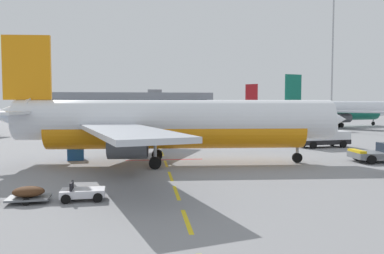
# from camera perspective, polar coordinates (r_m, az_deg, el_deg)

# --- Properties ---
(ground) EXTENTS (400.00, 400.00, 0.00)m
(ground) POSITION_cam_1_polar(r_m,az_deg,el_deg) (62.47, 15.52, -1.96)
(ground) COLOR gray
(apron_paint_markings) EXTENTS (8.00, 94.25, 0.01)m
(apron_paint_markings) POSITION_cam_1_polar(r_m,az_deg,el_deg) (54.40, -4.97, -2.64)
(apron_paint_markings) COLOR yellow
(apron_paint_markings) RESTS_ON ground
(airliner_foreground) EXTENTS (34.80, 34.56, 12.20)m
(airliner_foreground) POSITION_cam_1_polar(r_m,az_deg,el_deg) (36.68, -3.21, 0.56)
(airliner_foreground) COLOR white
(airliner_foreground) RESTS_ON ground
(airliner_mid_left) EXTENTS (35.46, 34.37, 12.68)m
(airliner_mid_left) POSITION_cam_1_polar(r_m,az_deg,el_deg) (102.70, 20.90, 2.34)
(airliner_mid_left) COLOR silver
(airliner_mid_left) RESTS_ON ground
(airliner_far_right) EXTENTS (26.97, 29.28, 11.63)m
(airliner_far_right) POSITION_cam_1_polar(r_m,az_deg,el_deg) (123.24, 3.95, 2.57)
(airliner_far_right) COLOR silver
(airliner_far_right) RESTS_ON ground
(fuel_service_truck) EXTENTS (7.26, 3.38, 3.14)m
(fuel_service_truck) POSITION_cam_1_polar(r_m,az_deg,el_deg) (53.64, 18.85, -1.15)
(fuel_service_truck) COLOR black
(fuel_service_truck) RESTS_ON ground
(baggage_train) EXTENTS (8.68, 2.08, 1.14)m
(baggage_train) POSITION_cam_1_polar(r_m,az_deg,el_deg) (24.73, -23.21, -9.20)
(baggage_train) COLOR silver
(baggage_train) RESTS_ON ground
(uld_cargo_container) EXTENTS (1.76, 1.73, 1.60)m
(uld_cargo_container) POSITION_cam_1_polar(r_m,az_deg,el_deg) (41.36, -17.02, -3.63)
(uld_cargo_container) COLOR #194C9E
(uld_cargo_container) RESTS_ON ground
(apron_light_mast_far) EXTENTS (1.80, 1.80, 30.16)m
(apron_light_mast_far) POSITION_cam_1_polar(r_m,az_deg,el_deg) (86.13, 20.34, 11.66)
(apron_light_mast_far) COLOR slate
(apron_light_mast_far) RESTS_ON ground
(terminal_satellite) EXTENTS (66.35, 27.88, 11.81)m
(terminal_satellite) POSITION_cam_1_polar(r_m,az_deg,el_deg) (165.86, -9.05, 3.25)
(terminal_satellite) COLOR gray
(terminal_satellite) RESTS_ON ground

